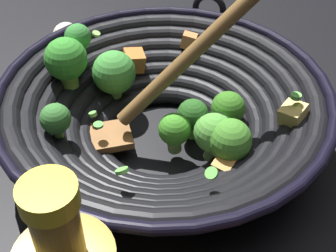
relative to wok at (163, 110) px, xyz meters
The scene contains 3 objects.
ground_plane 0.06m from the wok, 63.30° to the left, with size 4.00×4.00×0.00m, color black.
wok is the anchor object (origin of this frame).
garlic_bulb 0.30m from the wok, 131.62° to the right, with size 0.05×0.05×0.05m, color silver.
Camera 1 is at (0.46, 0.12, 0.46)m, focal length 52.33 mm.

